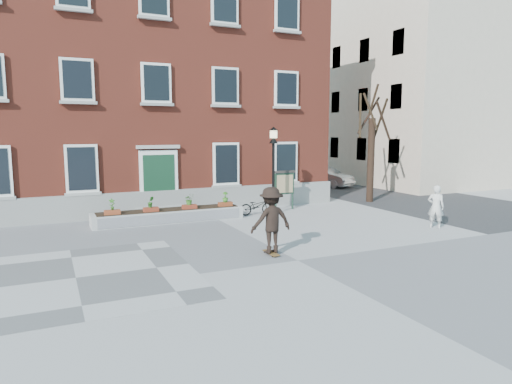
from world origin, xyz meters
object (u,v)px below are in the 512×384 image
parked_car (326,177)px  bystander (436,207)px  bicycle (257,206)px  skateboarder (271,220)px  lamp_post (273,158)px  notice_board (284,183)px

parked_car → bystander: (-3.50, -12.98, 0.20)m
bicycle → skateboarder: (-2.37, -6.17, 0.67)m
bicycle → lamp_post: size_ratio=0.40×
notice_board → bystander: bearing=-61.1°
parked_car → skateboarder: 17.61m
lamp_post → skateboarder: lamp_post is taller
parked_car → lamp_post: bearing=-155.5°
bystander → notice_board: size_ratio=0.90×
bicycle → bystander: 7.49m
parked_car → skateboarder: skateboarder is taller
bicycle → skateboarder: size_ratio=0.74×
bystander → notice_board: 6.99m
skateboarder → lamp_post: bearing=62.6°
parked_car → notice_board: bearing=-154.9°
bicycle → parked_car: parked_car is taller
bicycle → notice_board: notice_board is taller
bystander → parked_car: bearing=-54.6°
bystander → skateboarder: size_ratio=0.80×
notice_board → parked_car: bearing=45.0°
lamp_post → notice_board: bearing=40.0°
lamp_post → skateboarder: bearing=-117.4°
bicycle → bystander: bearing=-131.1°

